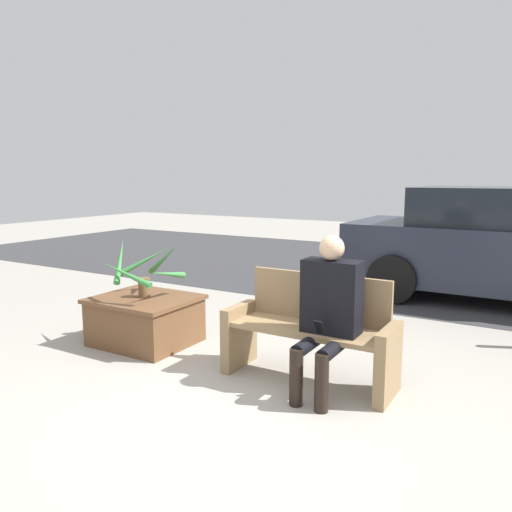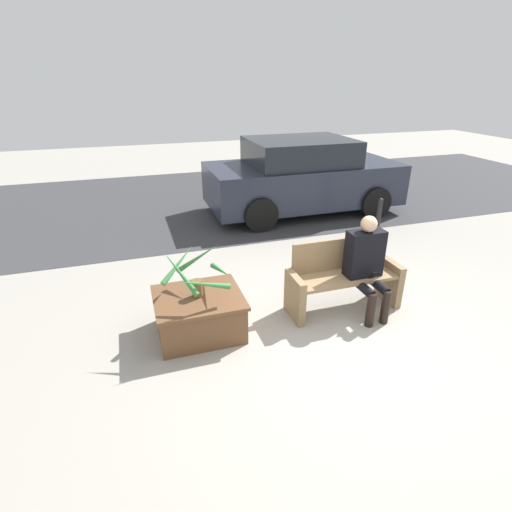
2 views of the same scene
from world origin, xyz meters
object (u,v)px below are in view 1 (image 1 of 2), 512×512
Objects in this scene: bench at (310,332)px; person_seated at (328,307)px; planter_box at (145,318)px; potted_plant at (145,270)px; parked_car at (502,246)px.

bench is 1.15× the size of person_seated.
planter_box is (-2.06, 0.16, -0.43)m from person_seated.
bench is at bearing -0.20° from potted_plant.
potted_plant is (-1.84, 0.01, 0.36)m from bench.
parked_car is at bearing 73.65° from bench.
bench is at bearing 143.62° from person_seated.
planter_box is (-1.84, -0.00, -0.15)m from bench.
planter_box is at bearing -179.92° from bench.
person_seated is 2.11m from planter_box.
parked_car reaches higher than potted_plant.
potted_plant is (-2.06, 0.16, 0.07)m from person_seated.
person_seated is at bearing -4.32° from planter_box.
person_seated reaches higher than potted_plant.
parked_car is (2.96, 3.81, -0.00)m from potted_plant.
planter_box is at bearing -113.82° from potted_plant.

